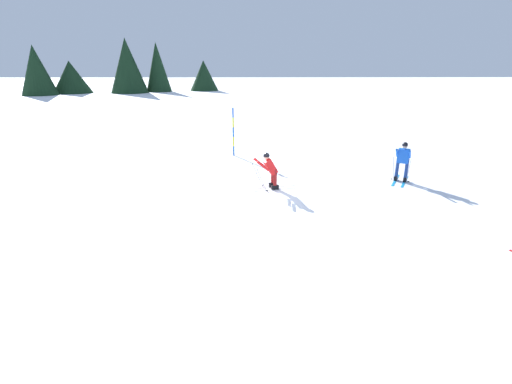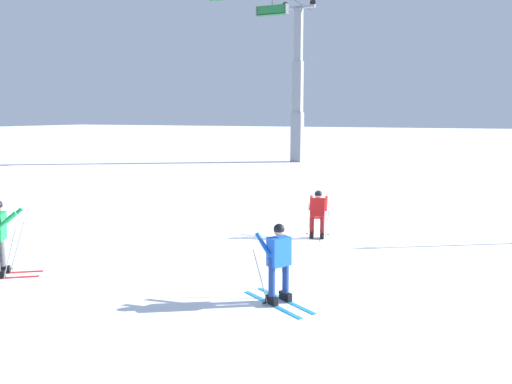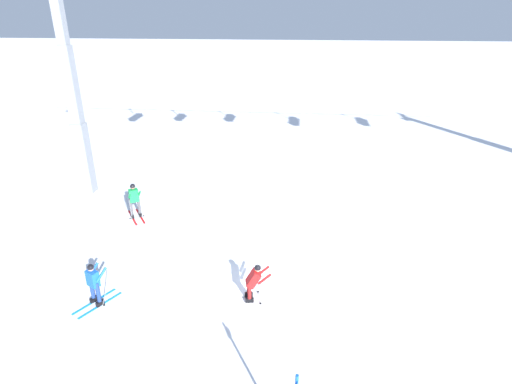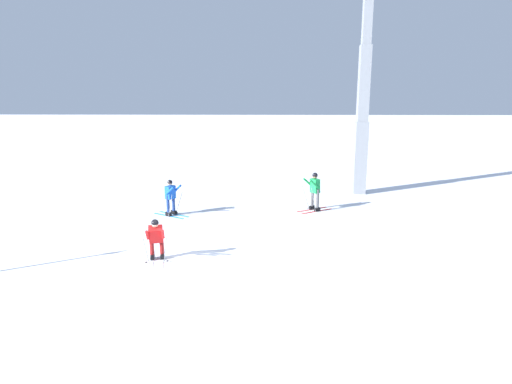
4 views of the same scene
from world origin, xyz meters
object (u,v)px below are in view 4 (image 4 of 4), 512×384
skier_carving_main (156,237)px  skier_distant_downhill (315,188)px  lift_tower_near (363,97)px  skier_distant_uphill (171,195)px

skier_carving_main → skier_distant_downhill: size_ratio=1.03×
skier_carving_main → lift_tower_near: 13.69m
lift_tower_near → skier_distant_downhill: bearing=-36.4°
lift_tower_near → skier_distant_uphill: (4.75, -9.06, -4.17)m
skier_carving_main → skier_distant_downhill: skier_distant_downhill is taller
lift_tower_near → skier_distant_downhill: 6.13m
skier_distant_uphill → skier_distant_downhill: (-1.03, 6.32, 0.13)m
skier_distant_uphill → lift_tower_near: bearing=117.6°
skier_distant_uphill → skier_distant_downhill: 6.40m
skier_distant_uphill → skier_distant_downhill: size_ratio=0.94×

